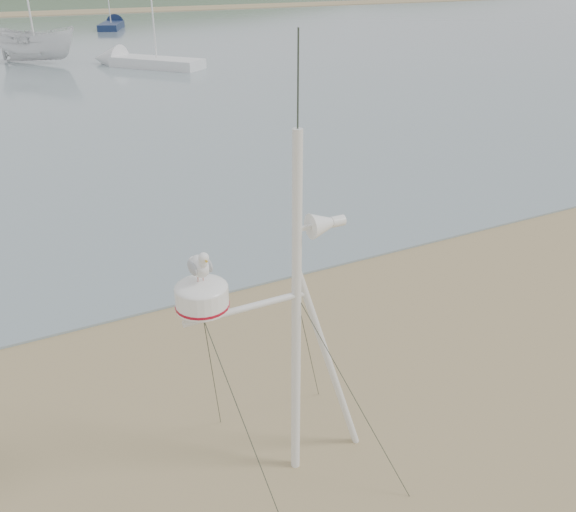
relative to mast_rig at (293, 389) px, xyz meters
name	(u,v)px	position (x,y,z in m)	size (l,w,h in m)	color
hill_ridge	(15,41)	(17.04, 235.08, -20.83)	(620.00, 180.00, 80.00)	#223716
mast_rig	(293,389)	(0.00, 0.00, 0.00)	(2.08, 2.22, 4.70)	silver
boat_white	(30,14)	(1.61, 33.19, 1.44)	(1.91, 1.96, 5.08)	white
sailboat_blue_far	(114,24)	(10.16, 51.50, -0.83)	(3.72, 6.38, 6.25)	#132144
sailboat_white_near	(130,61)	(5.92, 29.79, -0.83)	(5.46, 6.23, 6.66)	white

